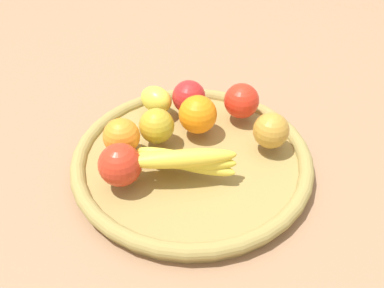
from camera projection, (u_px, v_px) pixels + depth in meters
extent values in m
plane|color=#956F4F|center=(192.00, 167.00, 0.83)|extent=(2.40, 2.40, 0.00)
cylinder|color=olive|center=(192.00, 162.00, 0.83)|extent=(0.44, 0.44, 0.02)
torus|color=#9A8747|center=(192.00, 158.00, 0.82)|extent=(0.46, 0.46, 0.03)
sphere|color=orange|center=(121.00, 136.00, 0.79)|extent=(0.09, 0.09, 0.07)
ellipsoid|color=yellow|center=(156.00, 99.00, 0.89)|extent=(0.09, 0.07, 0.05)
ellipsoid|color=yellow|center=(184.00, 161.00, 0.77)|extent=(0.17, 0.14, 0.03)
ellipsoid|color=yellow|center=(183.00, 160.00, 0.75)|extent=(0.14, 0.17, 0.03)
ellipsoid|color=yellow|center=(182.00, 159.00, 0.73)|extent=(0.11, 0.18, 0.03)
sphere|color=orange|center=(198.00, 114.00, 0.84)|extent=(0.11, 0.11, 0.08)
sphere|color=red|center=(241.00, 101.00, 0.87)|extent=(0.10, 0.10, 0.07)
sphere|color=red|center=(121.00, 166.00, 0.72)|extent=(0.10, 0.10, 0.08)
sphere|color=#B09827|center=(157.00, 126.00, 0.81)|extent=(0.08, 0.08, 0.07)
sphere|color=#BB8932|center=(271.00, 130.00, 0.80)|extent=(0.09, 0.09, 0.07)
sphere|color=red|center=(189.00, 97.00, 0.89)|extent=(0.10, 0.10, 0.07)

